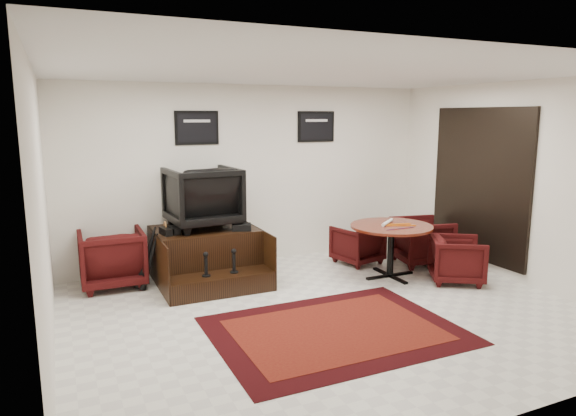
# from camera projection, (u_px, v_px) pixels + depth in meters

# --- Properties ---
(ground) EXTENTS (6.00, 6.00, 0.00)m
(ground) POSITION_uv_depth(u_px,v_px,m) (329.00, 312.00, 6.15)
(ground) COLOR beige
(ground) RESTS_ON ground
(room_shell) EXTENTS (6.02, 5.02, 2.81)m
(room_shell) POSITION_uv_depth(u_px,v_px,m) (356.00, 162.00, 6.11)
(room_shell) COLOR white
(room_shell) RESTS_ON ground
(area_rug) EXTENTS (2.65, 1.98, 0.01)m
(area_rug) POSITION_uv_depth(u_px,v_px,m) (335.00, 330.00, 5.63)
(area_rug) COLOR black
(area_rug) RESTS_ON ground
(shine_podium) EXTENTS (1.44, 1.48, 0.74)m
(shine_podium) POSITION_uv_depth(u_px,v_px,m) (207.00, 257.00, 7.32)
(shine_podium) COLOR black
(shine_podium) RESTS_ON ground
(shine_chair) EXTENTS (1.00, 0.94, 0.97)m
(shine_chair) POSITION_uv_depth(u_px,v_px,m) (202.00, 194.00, 7.29)
(shine_chair) COLOR black
(shine_chair) RESTS_ON shine_podium
(shoes_pair) EXTENTS (0.26, 0.29, 0.10)m
(shoes_pair) POSITION_uv_depth(u_px,v_px,m) (170.00, 231.00, 6.94)
(shoes_pair) COLOR black
(shoes_pair) RESTS_ON shine_podium
(polish_kit) EXTENTS (0.31, 0.26, 0.09)m
(polish_kit) POSITION_uv_depth(u_px,v_px,m) (241.00, 227.00, 7.19)
(polish_kit) COLOR black
(polish_kit) RESTS_ON shine_podium
(umbrella_black) EXTENTS (0.30, 0.11, 0.80)m
(umbrella_black) POSITION_uv_depth(u_px,v_px,m) (150.00, 261.00, 6.91)
(umbrella_black) COLOR black
(umbrella_black) RESTS_ON ground
(umbrella_hooked) EXTENTS (0.33, 0.12, 0.88)m
(umbrella_hooked) POSITION_uv_depth(u_px,v_px,m) (147.00, 257.00, 6.96)
(umbrella_hooked) COLOR black
(umbrella_hooked) RESTS_ON ground
(armchair_side) EXTENTS (0.85, 0.80, 0.87)m
(armchair_side) POSITION_uv_depth(u_px,v_px,m) (112.00, 255.00, 7.05)
(armchair_side) COLOR black
(armchair_side) RESTS_ON ground
(meeting_table) EXTENTS (1.18, 1.18, 0.77)m
(meeting_table) POSITION_uv_depth(u_px,v_px,m) (391.00, 231.00, 7.40)
(meeting_table) COLOR #401309
(meeting_table) RESTS_ON ground
(table_chair_back) EXTENTS (0.78, 0.75, 0.67)m
(table_chair_back) POSITION_uv_depth(u_px,v_px,m) (357.00, 242.00, 8.18)
(table_chair_back) COLOR black
(table_chair_back) RESTS_ON ground
(table_chair_window) EXTENTS (0.88, 0.91, 0.81)m
(table_chair_window) POSITION_uv_depth(u_px,v_px,m) (422.00, 239.00, 8.13)
(table_chair_window) COLOR black
(table_chair_window) RESTS_ON ground
(table_chair_corner) EXTENTS (0.91, 0.93, 0.71)m
(table_chair_corner) POSITION_uv_depth(u_px,v_px,m) (457.00, 257.00, 7.24)
(table_chair_corner) COLOR black
(table_chair_corner) RESTS_ON ground
(paper_roll) EXTENTS (0.36, 0.30, 0.05)m
(paper_roll) POSITION_uv_depth(u_px,v_px,m) (387.00, 222.00, 7.46)
(paper_roll) COLOR silver
(paper_roll) RESTS_ON meeting_table
(table_clutter) EXTENTS (0.57, 0.34, 0.01)m
(table_clutter) POSITION_uv_depth(u_px,v_px,m) (399.00, 226.00, 7.33)
(table_clutter) COLOR orange
(table_clutter) RESTS_ON meeting_table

